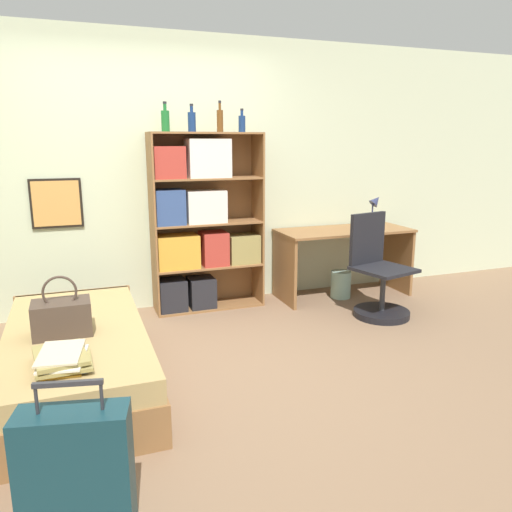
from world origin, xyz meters
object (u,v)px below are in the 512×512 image
Objects in this scene: bookcase at (198,224)px; bottle_brown at (192,121)px; book_stack_on_bed at (62,359)px; bottle_blue at (242,123)px; handbag at (62,317)px; bed at (77,357)px; waste_bin at (341,284)px; suitcase at (76,475)px; desk_lamp at (375,206)px; desk_chair at (378,284)px; bottle_green at (165,120)px; desk at (344,248)px; bottle_clear at (220,120)px.

bottle_brown is at bearing -159.46° from bookcase.
bottle_blue reaches higher than book_stack_on_bed.
handbag reaches higher than book_stack_on_bed.
bed is 1.11× the size of bookcase.
handbag reaches higher than waste_bin.
desk_lamp is at bearing 40.17° from suitcase.
bottle_blue is 0.61× the size of desk_lamp.
book_stack_on_bed is at bearing 93.26° from suitcase.
desk_lamp is 0.37× the size of desk_chair.
desk_lamp is (3.14, 1.28, 0.43)m from handbag.
waste_bin is at bearing -167.39° from desk_lamp.
handbag is at bearing -132.18° from bookcase.
bed is 2.58m from bottle_blue.
bottle_green is 2.48m from desk_chair.
bottle_brown is 2.02m from desk.
bottle_blue reaches higher than desk_lamp.
bottle_brown is at bearing 176.05° from desk.
book_stack_on_bed is 1.41× the size of bottle_clear.
desk_chair is (1.53, -0.78, -0.54)m from bookcase.
bottle_brown is 0.18× the size of desk.
bottle_green is at bearing 63.29° from book_stack_on_bed.
bottle_blue is 0.23× the size of desk_chair.
bookcase is at bearing 172.94° from waste_bin.
waste_bin is (-0.05, -0.06, -0.37)m from desk.
bed is at bearing -132.43° from bookcase.
bookcase reaches higher than bed.
bed is 6.70× the size of bottle_clear.
bookcase is 1.56m from desk.
suitcase is 0.42× the size of bookcase.
suitcase is 3.47m from bottle_blue.
desk is (1.52, -0.12, -0.32)m from bookcase.
handbag is at bearing -157.90° from desk_lamp.
desk_chair is (1.08, -0.77, -1.48)m from bottle_blue.
bottle_brown is at bearing -12.74° from bottle_green.
desk is 3.92× the size of desk_lamp.
desk_chair is (-0.38, -0.69, -0.64)m from desk_lamp.
waste_bin is at bearing -130.40° from desk.
book_stack_on_bed is 1.48× the size of bottle_green.
bottle_blue reaches higher than bed.
handbag is at bearing -131.58° from bottle_brown.
bed is 4.76× the size of book_stack_on_bed.
desk_chair is at bearing -84.86° from waste_bin.
desk_lamp is at bearing -2.07° from bottle_brown.
handbag is 2.49m from bottle_blue.
bottle_clear is 0.99× the size of waste_bin.
bottle_blue is 1.67m from desk.
waste_bin is at bearing -6.33° from bottle_brown.
bed is 4.81× the size of handbag.
desk is (2.69, 1.15, 0.32)m from bed.
bottle_clear is at bearing 41.62° from bed.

